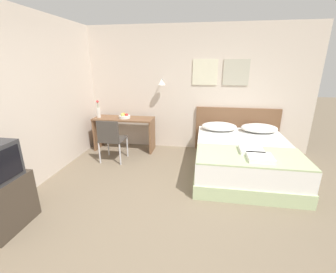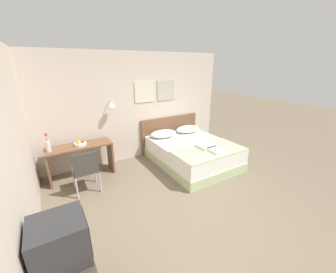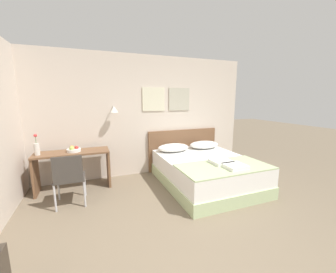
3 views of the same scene
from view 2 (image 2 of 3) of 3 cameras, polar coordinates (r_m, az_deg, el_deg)
The scene contains 15 objects.
ground_plane at distance 3.63m, azimuth 8.91°, elevation -21.40°, with size 24.00×24.00×0.00m, color #756651.
wall_back at distance 5.26m, azimuth -10.03°, elevation 7.90°, with size 5.22×0.31×2.65m.
wall_left at distance 2.21m, azimuth -37.97°, elevation -13.08°, with size 0.06×5.74×2.65m.
bed at distance 5.16m, azimuth 6.70°, elevation -4.53°, with size 1.65×2.06×0.55m.
headboard at distance 5.89m, azimuth 0.49°, elevation 0.94°, with size 1.77×0.06×0.97m.
pillow_left at distance 5.39m, azimuth -1.31°, elevation 0.80°, with size 0.71×0.48×0.16m.
pillow_right at distance 5.81m, azimuth 5.49°, elevation 2.10°, with size 0.71×0.48×0.16m.
throw_blanket at distance 4.63m, azimuth 11.37°, elevation -3.78°, with size 1.60×0.82×0.02m.
folded_towel_near_foot at distance 4.73m, azimuth 10.51°, elevation -2.66°, with size 0.35×0.34×0.06m.
folded_towel_mid_bed at distance 4.58m, azimuth 13.53°, elevation -3.63°, with size 0.35×0.32×0.06m.
desk at distance 4.82m, azimuth -23.10°, elevation -4.59°, with size 1.31×0.48×0.74m.
desk_chair at distance 4.18m, azimuth -21.85°, elevation -8.25°, with size 0.46×0.46×0.86m.
fruit_bowl at distance 4.71m, azimuth -23.17°, elevation -1.78°, with size 0.25×0.25×0.12m.
flower_vase at distance 4.63m, azimuth -30.32°, elevation -2.10°, with size 0.09×0.09×0.38m.
television at distance 2.31m, azimuth -27.78°, elevation -24.24°, with size 0.48×0.44×0.44m.
Camera 2 is at (-1.85, -2.04, 2.36)m, focal length 22.00 mm.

